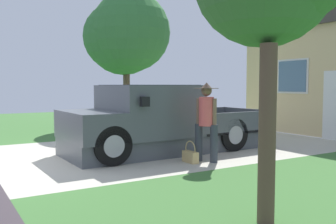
{
  "coord_description": "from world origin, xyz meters",
  "views": [
    {
      "loc": [
        8.14,
        -0.79,
        1.59
      ],
      "look_at": [
        0.9,
        3.61,
        0.99
      ],
      "focal_mm": 40.29,
      "sensor_mm": 36.0,
      "label": 1
    }
  ],
  "objects_px": {
    "pickup_truck": "(154,122)",
    "front_yard_tree": "(125,35)",
    "person_with_hat": "(206,118)",
    "handbag": "(190,156)"
  },
  "relations": [
    {
      "from": "person_with_hat",
      "to": "handbag",
      "type": "height_order",
      "value": "person_with_hat"
    },
    {
      "from": "person_with_hat",
      "to": "front_yard_tree",
      "type": "height_order",
      "value": "front_yard_tree"
    },
    {
      "from": "pickup_truck",
      "to": "person_with_hat",
      "type": "height_order",
      "value": "person_with_hat"
    },
    {
      "from": "handbag",
      "to": "front_yard_tree",
      "type": "xyz_separation_m",
      "value": [
        -7.31,
        1.91,
        3.42
      ]
    },
    {
      "from": "handbag",
      "to": "front_yard_tree",
      "type": "height_order",
      "value": "front_yard_tree"
    },
    {
      "from": "pickup_truck",
      "to": "person_with_hat",
      "type": "relative_size",
      "value": 3.11
    },
    {
      "from": "pickup_truck",
      "to": "person_with_hat",
      "type": "distance_m",
      "value": 1.59
    },
    {
      "from": "front_yard_tree",
      "to": "handbag",
      "type": "bearing_deg",
      "value": -14.66
    },
    {
      "from": "person_with_hat",
      "to": "handbag",
      "type": "relative_size",
      "value": 3.64
    },
    {
      "from": "pickup_truck",
      "to": "front_yard_tree",
      "type": "xyz_separation_m",
      "value": [
        -5.87,
        1.96,
        2.84
      ]
    }
  ]
}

